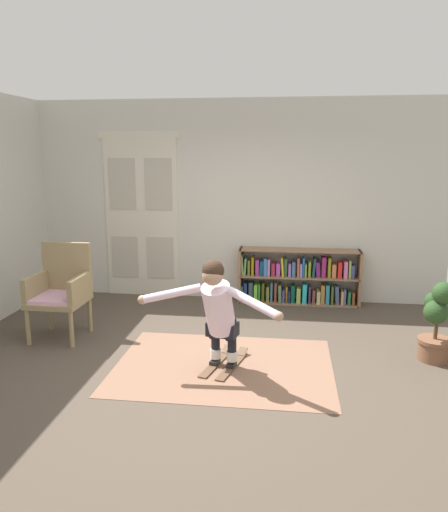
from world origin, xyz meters
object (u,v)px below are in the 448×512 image
object	(u,v)px
person_skier	(218,307)
bookshelf	(296,279)
skis_pair	(225,363)
potted_plant	(436,324)
wicker_chair	(61,288)

from	to	relation	value
person_skier	bookshelf	bearing A→B (deg)	71.86
skis_pair	potted_plant	bearing A→B (deg)	10.15
wicker_chair	potted_plant	world-z (taller)	wicker_chair
potted_plant	skis_pair	bearing A→B (deg)	-169.85
wicker_chair	bookshelf	bearing A→B (deg)	31.03
wicker_chair	person_skier	size ratio (longest dim) A/B	0.77
wicker_chair	skis_pair	distance (m)	2.18
skis_pair	wicker_chair	bearing A→B (deg)	163.76
wicker_chair	person_skier	distance (m)	2.12
bookshelf	skis_pair	world-z (taller)	bookshelf
bookshelf	potted_plant	distance (m)	2.34
wicker_chair	potted_plant	size ratio (longest dim) A/B	1.26
bookshelf	skis_pair	distance (m)	2.40
person_skier	potted_plant	bearing A→B (deg)	14.34
skis_pair	bookshelf	bearing A→B (deg)	71.54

